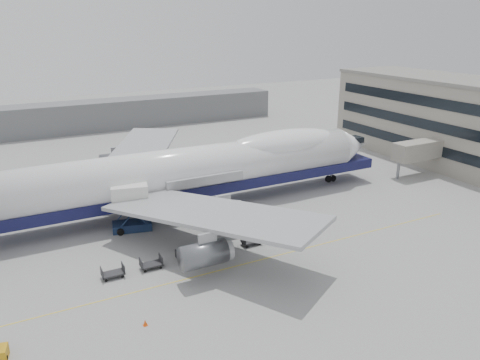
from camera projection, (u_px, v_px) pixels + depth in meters
ground at (227, 241)px, 56.67m from camera, size 260.00×260.00×0.00m
apron_line at (250, 262)px, 51.63m from camera, size 60.00×0.15×0.01m
hangar at (59, 119)px, 109.98m from camera, size 110.00×8.00×7.00m
airliner at (193, 170)px, 65.22m from camera, size 67.00×55.30×19.98m
catering_truck at (130, 205)px, 58.67m from camera, size 5.22×4.07×6.06m
traffic_cone at (145, 323)px, 40.87m from camera, size 0.40×0.40×0.59m
dolly_0 at (113, 273)px, 48.46m from camera, size 2.30×1.35×1.30m
dolly_1 at (151, 264)px, 50.25m from camera, size 2.30×1.35×1.30m
dolly_2 at (187, 256)px, 52.04m from camera, size 2.30×1.35×1.30m
dolly_3 at (220, 248)px, 53.83m from camera, size 2.30×1.35×1.30m
dolly_4 at (251, 240)px, 55.62m from camera, size 2.30×1.35×1.30m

